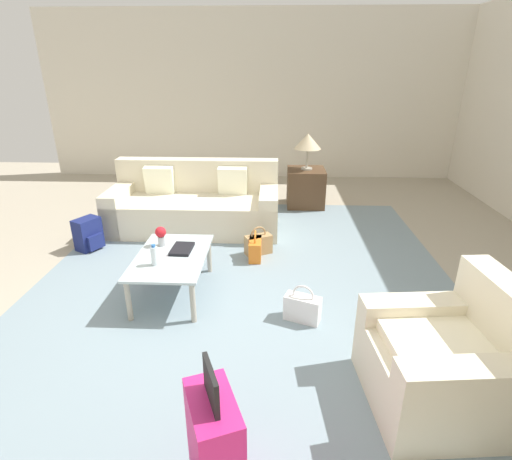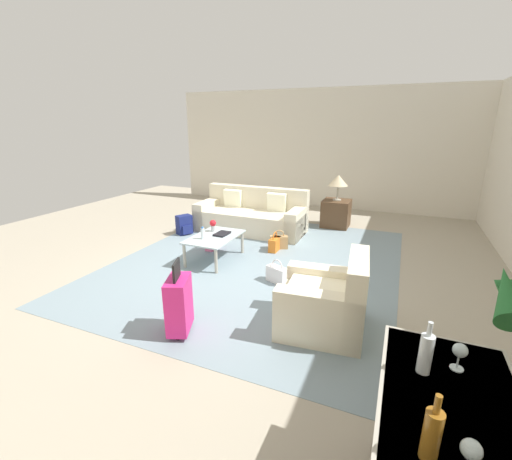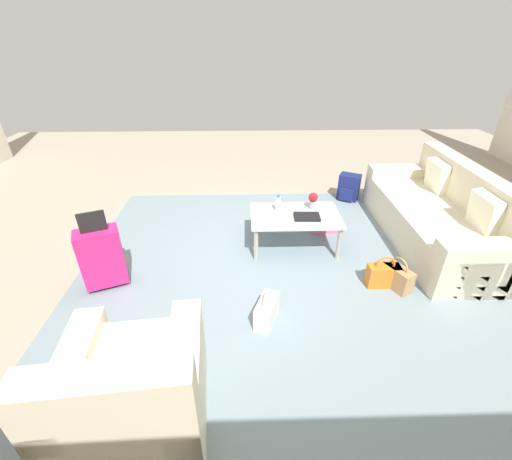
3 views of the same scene
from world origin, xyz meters
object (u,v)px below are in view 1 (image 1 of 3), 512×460
coffee_table (172,260)px  handbag_tan (258,244)px  water_bottle (154,256)px  handbag_orange (255,249)px  couch (196,206)px  table_lamp (308,142)px  coffee_table_book (182,249)px  handbag_white (302,308)px  backpack_navy (89,235)px  side_table (306,187)px  flower_vase (161,234)px  armchair (451,365)px  handbag_pink (155,261)px  suitcase_magenta (214,445)px

coffee_table → handbag_tan: size_ratio=2.90×
water_bottle → handbag_orange: (-1.01, 0.88, -0.39)m
couch → table_lamp: size_ratio=4.08×
couch → coffee_table_book: bearing=6.1°
handbag_white → backpack_navy: (-1.40, -2.55, 0.06)m
coffee_table_book → backpack_navy: size_ratio=0.73×
side_table → handbag_tan: bearing=-20.4°
flower_vase → handbag_orange: 1.18m
coffee_table_book → coffee_table: bearing=-31.5°
water_bottle → flower_vase: size_ratio=1.00×
coffee_table → flower_vase: bearing=-145.7°
couch → water_bottle: (2.00, -0.00, 0.22)m
armchair → coffee_table_book: 2.53m
coffee_table → handbag_pink: (-0.44, -0.31, -0.24)m
flower_vase → handbag_pink: 0.50m
handbag_tan → coffee_table_book: bearing=-41.5°
water_bottle → table_lamp: size_ratio=0.37×
handbag_orange → handbag_white: bearing=21.5°
coffee_table_book → backpack_navy: (-0.88, -1.37, -0.25)m
coffee_table_book → backpack_navy: bearing=-120.4°
water_bottle → table_lamp: bearing=151.9°
water_bottle → armchair: bearing=64.3°
side_table → flower_vase: bearing=-32.6°
armchair → flower_vase: 2.78m
handbag_tan → handbag_white: 1.42m
coffee_table → coffee_table_book: 0.16m
handbag_orange → handbag_tan: same height
handbag_tan → backpack_navy: size_ratio=0.89×
coffee_table → backpack_navy: coffee_table is taller
flower_vase → backpack_navy: bearing=-124.2°
coffee_table → backpack_navy: size_ratio=2.60×
armchair → handbag_pink: bearing=-124.9°
coffee_table_book → suitcase_magenta: bearing=18.5°
coffee_table_book → side_table: 3.04m
coffee_table → handbag_pink: 0.59m
flower_vase → handbag_tan: flower_vase is taller
coffee_table → flower_vase: 0.32m
couch → table_lamp: (-1.00, 1.60, 0.73)m
suitcase_magenta → backpack_navy: suitcase_magenta is taller
suitcase_magenta → handbag_tan: size_ratio=2.37×
flower_vase → side_table: 3.07m
coffee_table → handbag_white: coffee_table is taller
suitcase_magenta → handbag_orange: size_ratio=2.37×
coffee_table_book → table_lamp: 3.09m
coffee_table → handbag_white: size_ratio=2.90×
handbag_white → handbag_orange: bearing=-158.5°
armchair → handbag_orange: size_ratio=2.75×
coffee_table_book → handbag_orange: 1.03m
handbag_white → backpack_navy: 2.90m
handbag_tan → couch: bearing=-133.3°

